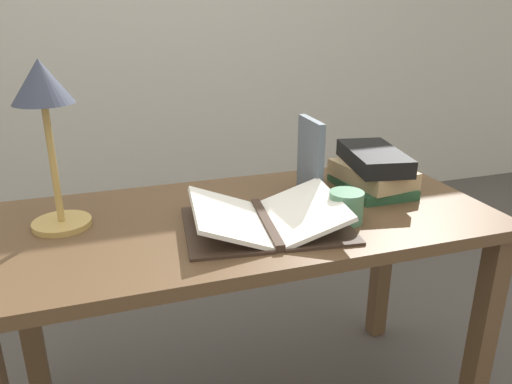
{
  "coord_description": "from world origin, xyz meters",
  "views": [
    {
      "loc": [
        -0.39,
        -1.24,
        1.3
      ],
      "look_at": [
        0.02,
        -0.04,
        0.82
      ],
      "focal_mm": 35.0,
      "sensor_mm": 36.0,
      "label": 1
    }
  ],
  "objects_px": {
    "reading_lamp": "(44,104)",
    "coffee_mug": "(346,207)",
    "book_stack_tall": "(373,170)",
    "book_standing_upright": "(310,157)",
    "open_book": "(266,219)"
  },
  "relations": [
    {
      "from": "book_stack_tall",
      "to": "book_standing_upright",
      "type": "relative_size",
      "value": 1.33
    },
    {
      "from": "reading_lamp",
      "to": "coffee_mug",
      "type": "xyz_separation_m",
      "value": [
        0.74,
        -0.21,
        -0.28
      ]
    },
    {
      "from": "reading_lamp",
      "to": "book_stack_tall",
      "type": "bearing_deg",
      "value": -0.76
    },
    {
      "from": "book_standing_upright",
      "to": "reading_lamp",
      "type": "height_order",
      "value": "reading_lamp"
    },
    {
      "from": "reading_lamp",
      "to": "coffee_mug",
      "type": "height_order",
      "value": "reading_lamp"
    },
    {
      "from": "open_book",
      "to": "coffee_mug",
      "type": "distance_m",
      "value": 0.22
    },
    {
      "from": "book_standing_upright",
      "to": "reading_lamp",
      "type": "bearing_deg",
      "value": -177.14
    },
    {
      "from": "book_stack_tall",
      "to": "reading_lamp",
      "type": "xyz_separation_m",
      "value": [
        -0.94,
        0.01,
        0.26
      ]
    },
    {
      "from": "open_book",
      "to": "book_standing_upright",
      "type": "xyz_separation_m",
      "value": [
        0.21,
        0.2,
        0.1
      ]
    },
    {
      "from": "reading_lamp",
      "to": "coffee_mug",
      "type": "bearing_deg",
      "value": -16.28
    },
    {
      "from": "book_stack_tall",
      "to": "reading_lamp",
      "type": "relative_size",
      "value": 0.72
    },
    {
      "from": "open_book",
      "to": "reading_lamp",
      "type": "xyz_separation_m",
      "value": [
        -0.52,
        0.18,
        0.31
      ]
    },
    {
      "from": "reading_lamp",
      "to": "book_standing_upright",
      "type": "bearing_deg",
      "value": 1.66
    },
    {
      "from": "book_stack_tall",
      "to": "open_book",
      "type": "bearing_deg",
      "value": -158.59
    },
    {
      "from": "open_book",
      "to": "book_stack_tall",
      "type": "height_order",
      "value": "book_stack_tall"
    }
  ]
}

